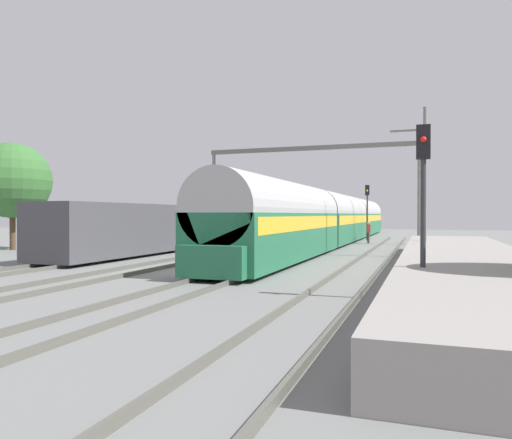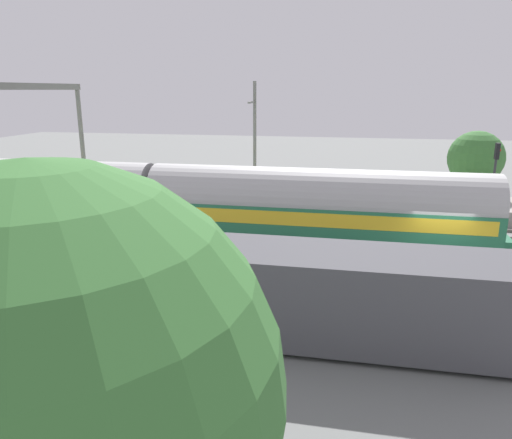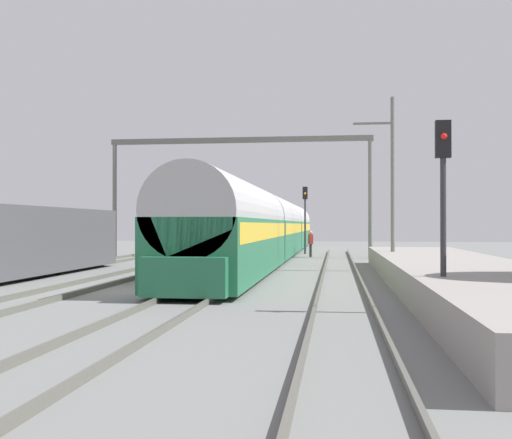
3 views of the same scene
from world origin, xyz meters
name	(u,v)px [view 1 (image 1 of 3)]	position (x,y,z in m)	size (l,w,h in m)	color
ground	(191,271)	(0.00, 0.00, 0.00)	(120.00, 120.00, 0.00)	slate
track_far_west	(60,264)	(-6.48, 0.00, 0.08)	(1.52, 60.00, 0.16)	#57564E
track_west	(144,267)	(-2.16, 0.00, 0.08)	(1.52, 60.00, 0.16)	#57564E
track_east	(241,272)	(2.16, 0.00, 0.08)	(1.52, 60.00, 0.16)	#57564E
track_far_east	(354,276)	(6.48, 0.00, 0.08)	(1.52, 60.00, 0.16)	#57564E
platform	(465,264)	(10.29, 2.00, 0.45)	(4.40, 28.00, 0.90)	gray
passenger_train	(337,218)	(2.16, 21.75, 1.97)	(2.93, 49.20, 3.82)	#236B47
freight_car	(130,229)	(-6.48, 5.44, 1.47)	(2.80, 13.00, 2.70)	#47474C
person_crossing	(368,230)	(4.65, 21.78, 1.03)	(0.35, 0.46, 1.73)	#333333
railway_signal_near	(423,188)	(8.84, -4.01, 3.00)	(0.36, 0.30, 4.65)	#2D2D33
railway_signal_far	(367,205)	(4.08, 26.10, 3.13)	(0.36, 0.30, 4.88)	#2D2D33
catenary_gantry	(309,169)	(0.00, 21.14, 5.95)	(17.35, 0.28, 7.86)	slate
catenary_pole_east_mid	(424,180)	(8.83, 9.79, 4.15)	(1.90, 0.20, 8.00)	slate
tree_west_background	(12,181)	(-16.26, 6.84, 4.48)	(4.87, 4.87, 6.92)	#4C3826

